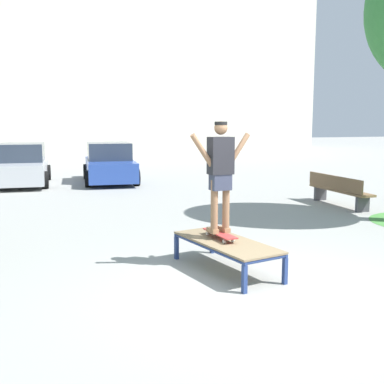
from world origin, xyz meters
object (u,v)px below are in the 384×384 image
at_px(car_blue, 109,164).
at_px(skater, 220,169).
at_px(skate_box, 226,244).
at_px(park_bench, 338,190).
at_px(skateboard, 220,234).
at_px(car_silver, 22,166).

bearing_deg(car_blue, skater, -91.74).
distance_m(skate_box, park_bench, 6.62).
bearing_deg(skateboard, park_bench, 37.11).
xyz_separation_m(skateboard, car_silver, (-2.81, 11.69, 0.15)).
bearing_deg(skateboard, car_blue, 88.26).
xyz_separation_m(skateboard, park_bench, (5.22, 3.95, -0.09)).
xyz_separation_m(skate_box, car_silver, (-2.84, 11.85, 0.28)).
bearing_deg(car_blue, park_bench, -56.63).
bearing_deg(skater, park_bench, 37.09).
height_order(skater, car_silver, skater).
height_order(skate_box, skateboard, skateboard).
xyz_separation_m(skate_box, skater, (-0.03, 0.17, 1.12)).
relative_size(skate_box, car_blue, 0.46).
relative_size(car_silver, car_blue, 0.99).
height_order(skater, park_bench, skater).
relative_size(skateboard, car_blue, 0.19).
xyz_separation_m(car_blue, park_bench, (4.87, -7.40, -0.24)).
height_order(skateboard, skater, skater).
bearing_deg(park_bench, skateboard, -142.89).
xyz_separation_m(skater, car_blue, (0.34, 11.34, -0.84)).
xyz_separation_m(skate_box, park_bench, (5.18, 4.11, 0.03)).
distance_m(skater, park_bench, 6.63).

